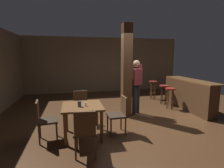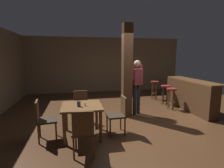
% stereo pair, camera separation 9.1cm
% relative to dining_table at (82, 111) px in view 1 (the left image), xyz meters
% --- Properties ---
extents(ground_plane, '(10.80, 10.80, 0.00)m').
position_rel_dining_table_xyz_m(ground_plane, '(1.45, 0.65, -0.61)').
color(ground_plane, '#422816').
extents(wall_back, '(8.00, 0.10, 2.80)m').
position_rel_dining_table_xyz_m(wall_back, '(1.45, 5.15, 0.79)').
color(wall_back, '#756047').
rests_on(wall_back, ground_plane).
extents(pillar, '(0.28, 0.28, 2.80)m').
position_rel_dining_table_xyz_m(pillar, '(1.41, 1.19, 0.79)').
color(pillar, '#4C301C').
rests_on(pillar, ground_plane).
extents(dining_table, '(0.90, 0.90, 0.74)m').
position_rel_dining_table_xyz_m(dining_table, '(0.00, 0.00, 0.00)').
color(dining_table, brown).
rests_on(dining_table, ground_plane).
extents(chair_west, '(0.47, 0.47, 0.89)m').
position_rel_dining_table_xyz_m(chair_west, '(-0.83, -0.04, -0.10)').
color(chair_west, '#2D2319').
rests_on(chair_west, ground_plane).
extents(chair_north, '(0.46, 0.46, 0.89)m').
position_rel_dining_table_xyz_m(chair_north, '(0.01, 0.81, -0.10)').
color(chair_north, '#2D2319').
rests_on(chair_north, ground_plane).
extents(chair_south, '(0.46, 0.46, 0.89)m').
position_rel_dining_table_xyz_m(chair_south, '(-0.00, -0.86, -0.10)').
color(chair_south, '#2D2319').
rests_on(chair_south, ground_plane).
extents(chair_east, '(0.43, 0.43, 0.89)m').
position_rel_dining_table_xyz_m(chair_east, '(0.87, -0.02, -0.10)').
color(chair_east, '#2D2319').
rests_on(chair_east, ground_plane).
extents(napkin_cup, '(0.08, 0.08, 0.13)m').
position_rel_dining_table_xyz_m(napkin_cup, '(-0.07, -0.10, 0.19)').
color(napkin_cup, '#33475B').
rests_on(napkin_cup, dining_table).
extents(salt_shaker, '(0.03, 0.03, 0.09)m').
position_rel_dining_table_xyz_m(salt_shaker, '(0.07, -0.08, 0.17)').
color(salt_shaker, silver).
rests_on(salt_shaker, dining_table).
extents(standing_person, '(0.46, 0.33, 1.72)m').
position_rel_dining_table_xyz_m(standing_person, '(1.76, 1.25, 0.39)').
color(standing_person, maroon).
rests_on(standing_person, ground_plane).
extents(bar_counter, '(0.56, 2.35, 1.04)m').
position_rel_dining_table_xyz_m(bar_counter, '(3.71, 1.33, -0.08)').
color(bar_counter, brown).
rests_on(bar_counter, ground_plane).
extents(bar_stool_near, '(0.34, 0.34, 0.74)m').
position_rel_dining_table_xyz_m(bar_stool_near, '(3.14, 1.52, -0.05)').
color(bar_stool_near, maroon).
rests_on(bar_stool_near, ground_plane).
extents(bar_stool_mid, '(0.35, 0.35, 0.74)m').
position_rel_dining_table_xyz_m(bar_stool_mid, '(3.23, 2.11, -0.05)').
color(bar_stool_mid, maroon).
rests_on(bar_stool_mid, ground_plane).
extents(bar_stool_far, '(0.34, 0.34, 0.78)m').
position_rel_dining_table_xyz_m(bar_stool_far, '(3.21, 3.01, -0.03)').
color(bar_stool_far, maroon).
rests_on(bar_stool_far, ground_plane).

